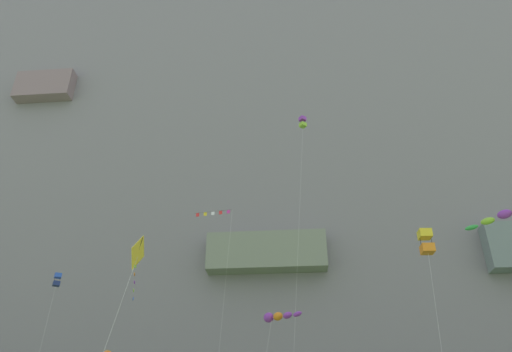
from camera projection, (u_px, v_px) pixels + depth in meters
The scene contains 8 objects.
cliff_face at pixel (272, 200), 75.95m from camera, with size 180.00×30.58×74.01m.
kite_diamond_high_left at pixel (136, 259), 22.59m from camera, with size 1.19×4.02×11.61m.
kite_box_far_left at pixel (426, 242), 29.30m from camera, with size 2.07×4.71×14.36m.
kite_banner_mid_left at pixel (214, 242), 46.45m from camera, with size 3.90×1.94×23.48m.
kite_windsock_front_field at pixel (506, 214), 27.11m from camera, with size 3.85×4.06×14.51m.
kite_box_near_cliff at pixel (57, 281), 47.31m from camera, with size 0.86×1.70×17.98m.
kite_box_low_right at pixel (303, 124), 49.68m from camera, with size 2.82×5.96×32.58m.
kite_windsock_upper_mid at pixel (277, 317), 37.35m from camera, with size 3.96×5.49×12.28m.
Camera 1 is at (3.29, -10.25, 2.40)m, focal length 34.68 mm.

